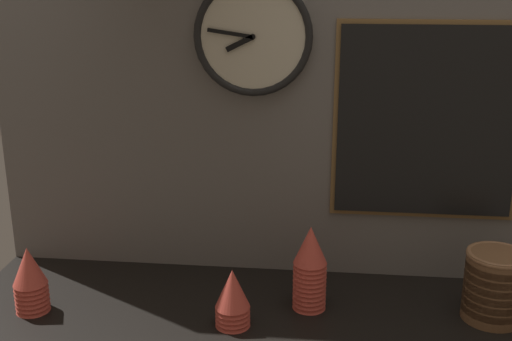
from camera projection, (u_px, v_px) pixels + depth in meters
ground_plane at (276, 321)px, 1.60m from camera, size 1.60×0.56×0.04m
wall_tiled_back at (286, 87)px, 1.69m from camera, size 1.60×0.03×1.05m
cup_stack_center_right at (310, 268)px, 1.60m from camera, size 0.08×0.08×0.22m
cup_stack_center at (233, 298)px, 1.53m from camera, size 0.08×0.08×0.15m
cup_stack_far_left at (30, 280)px, 1.59m from camera, size 0.08×0.08×0.17m
bowl_stack_far_right at (494, 284)px, 1.55m from camera, size 0.15×0.15×0.18m
wall_clock at (253, 37)px, 1.63m from camera, size 0.31×0.03×0.31m
menu_board at (427, 123)px, 1.66m from camera, size 0.49×0.01×0.52m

